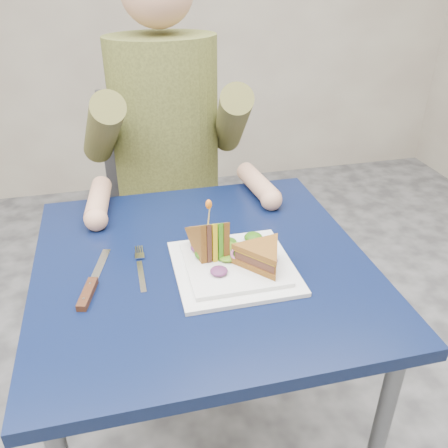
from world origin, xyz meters
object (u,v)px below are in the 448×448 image
object	(u,v)px
sandwich_flat	(261,256)
sandwich_upright	(209,241)
table	(203,288)
knife	(90,288)
plate	(234,266)
chair	(167,200)
fork	(141,269)
diner	(165,109)

from	to	relation	value
sandwich_flat	sandwich_upright	bearing A→B (deg)	144.92
table	sandwich_flat	xyz separation A→B (m)	(0.12, -0.08, 0.12)
knife	plate	bearing A→B (deg)	0.45
chair	plate	bearing A→B (deg)	-85.33
sandwich_flat	sandwich_upright	world-z (taller)	sandwich_upright
plate	knife	distance (m)	0.31
sandwich_flat	sandwich_upright	size ratio (longest dim) A/B	1.27
sandwich_flat	knife	size ratio (longest dim) A/B	0.84
sandwich_upright	chair	bearing A→B (deg)	91.31
table	sandwich_flat	size ratio (longest dim) A/B	4.07
sandwich_flat	fork	size ratio (longest dim) A/B	1.03
fork	table	bearing A→B (deg)	1.75
plate	sandwich_upright	bearing A→B (deg)	134.80
table	sandwich_upright	distance (m)	0.13
plate	chair	bearing A→B (deg)	94.67
plate	table	bearing A→B (deg)	139.78
diner	fork	distance (m)	0.63
table	diner	size ratio (longest dim) A/B	1.01
table	sandwich_upright	bearing A→B (deg)	-21.42
knife	chair	bearing A→B (deg)	71.53
table	sandwich_flat	bearing A→B (deg)	-33.41
plate	knife	size ratio (longest dim) A/B	1.19
diner	sandwich_upright	xyz separation A→B (m)	(0.02, -0.58, -0.13)
sandwich_flat	knife	distance (m)	0.37
diner	sandwich_upright	distance (m)	0.60
chair	diner	size ratio (longest dim) A/B	1.25
fork	diner	bearing A→B (deg)	76.49
table	chair	distance (m)	0.70
table	fork	size ratio (longest dim) A/B	4.18
chair	knife	bearing A→B (deg)	-108.47
table	plate	xyz separation A→B (m)	(0.06, -0.05, 0.09)
table	fork	world-z (taller)	fork
diner	knife	size ratio (longest dim) A/B	3.40
diner	sandwich_upright	world-z (taller)	diner
plate	fork	distance (m)	0.21
table	chair	bearing A→B (deg)	90.00
chair	sandwich_upright	size ratio (longest dim) A/B	6.43
plate	sandwich_upright	world-z (taller)	sandwich_upright
sandwich_flat	sandwich_upright	distance (m)	0.12
plate	sandwich_flat	size ratio (longest dim) A/B	1.41
sandwich_upright	plate	bearing A→B (deg)	-45.20
chair	sandwich_flat	xyz separation A→B (m)	(0.12, -0.77, 0.23)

